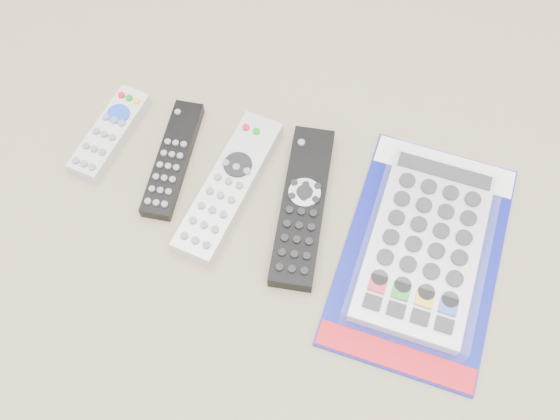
% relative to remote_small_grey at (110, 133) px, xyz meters
% --- Properties ---
extents(remote_small_grey, '(0.06, 0.14, 0.02)m').
position_rel_remote_small_grey_xyz_m(remote_small_grey, '(0.00, 0.00, 0.00)').
color(remote_small_grey, '#BDBDC0').
rests_on(remote_small_grey, ground).
extents(remote_slim_black, '(0.05, 0.17, 0.02)m').
position_rel_remote_small_grey_xyz_m(remote_slim_black, '(0.09, -0.02, -0.00)').
color(remote_slim_black, black).
rests_on(remote_slim_black, ground).
extents(remote_silver_dvd, '(0.08, 0.21, 0.02)m').
position_rel_remote_small_grey_xyz_m(remote_silver_dvd, '(0.17, -0.03, 0.00)').
color(remote_silver_dvd, silver).
rests_on(remote_silver_dvd, ground).
extents(remote_large_black, '(0.07, 0.21, 0.02)m').
position_rel_remote_small_grey_xyz_m(remote_large_black, '(0.26, -0.04, 0.00)').
color(remote_large_black, black).
rests_on(remote_large_black, ground).
extents(jumbo_remote_packaged, '(0.19, 0.30, 0.04)m').
position_rel_remote_small_grey_xyz_m(jumbo_remote_packaged, '(0.40, -0.05, 0.01)').
color(jumbo_remote_packaged, '#0C148B').
rests_on(jumbo_remote_packaged, ground).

